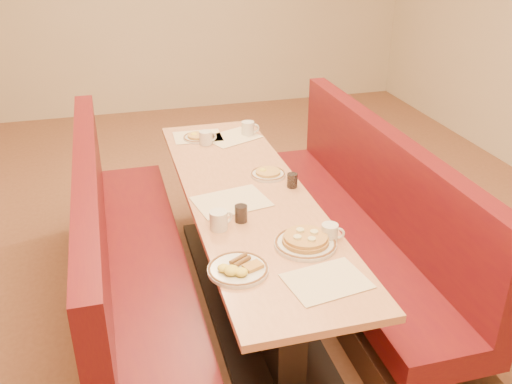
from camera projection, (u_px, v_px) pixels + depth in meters
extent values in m
plane|color=#9E6647|center=(249.00, 298.00, 3.67)|extent=(8.00, 8.00, 0.00)
cube|color=black|center=(249.00, 294.00, 3.66)|extent=(0.55, 1.88, 0.06)
cube|color=black|center=(248.00, 251.00, 3.51)|extent=(0.15, 1.75, 0.71)
cube|color=tan|center=(248.00, 197.00, 3.35)|extent=(0.70, 2.50, 0.04)
cube|color=#4C3326|center=(141.00, 302.00, 3.47)|extent=(0.55, 2.50, 0.20)
cube|color=#611410|center=(137.00, 265.00, 3.35)|extent=(0.55, 2.50, 0.16)
cube|color=#611410|center=(91.00, 213.00, 3.13)|extent=(0.12, 2.50, 0.60)
cube|color=#4C3326|center=(347.00, 269.00, 3.79)|extent=(0.55, 2.50, 0.20)
cube|color=#611410|center=(350.00, 234.00, 3.67)|extent=(0.55, 2.50, 0.16)
cube|color=#611410|center=(386.00, 177.00, 3.55)|extent=(0.12, 2.50, 0.60)
cube|color=beige|center=(231.00, 201.00, 3.24)|extent=(0.45, 0.37, 0.00)
cube|color=beige|center=(327.00, 281.00, 2.55)|extent=(0.39, 0.32, 0.00)
cube|color=beige|center=(198.00, 136.00, 4.17)|extent=(0.35, 0.27, 0.00)
cube|color=beige|center=(232.00, 137.00, 4.15)|extent=(0.45, 0.40, 0.00)
cylinder|color=silver|center=(305.00, 244.00, 2.82)|extent=(0.31, 0.31, 0.02)
torus|color=brown|center=(305.00, 242.00, 2.82)|extent=(0.31, 0.31, 0.01)
cylinder|color=#BC7E43|center=(306.00, 240.00, 2.81)|extent=(0.23, 0.23, 0.02)
cylinder|color=#BC7E43|center=(306.00, 237.00, 2.80)|extent=(0.22, 0.22, 0.02)
cylinder|color=beige|center=(314.00, 232.00, 2.82)|extent=(0.04, 0.04, 0.01)
cylinder|color=beige|center=(300.00, 230.00, 2.84)|extent=(0.04, 0.04, 0.01)
cylinder|color=beige|center=(297.00, 237.00, 2.77)|extent=(0.04, 0.04, 0.01)
cylinder|color=beige|center=(312.00, 239.00, 2.76)|extent=(0.04, 0.04, 0.01)
cylinder|color=silver|center=(238.00, 270.00, 2.62)|extent=(0.28, 0.28, 0.02)
torus|color=brown|center=(238.00, 268.00, 2.62)|extent=(0.28, 0.28, 0.01)
ellipsoid|color=yellow|center=(231.00, 270.00, 2.57)|extent=(0.07, 0.07, 0.04)
ellipsoid|color=yellow|center=(241.00, 272.00, 2.56)|extent=(0.06, 0.06, 0.03)
ellipsoid|color=yellow|center=(224.00, 268.00, 2.59)|extent=(0.06, 0.06, 0.03)
cylinder|color=brown|center=(242.00, 261.00, 2.64)|extent=(0.10, 0.07, 0.02)
cylinder|color=brown|center=(238.00, 259.00, 2.67)|extent=(0.10, 0.07, 0.02)
cube|color=gold|center=(253.00, 266.00, 2.61)|extent=(0.10, 0.09, 0.02)
cylinder|color=silver|center=(268.00, 175.00, 3.56)|extent=(0.22, 0.22, 0.02)
torus|color=brown|center=(268.00, 173.00, 3.56)|extent=(0.22, 0.22, 0.01)
cylinder|color=#ECAE53|center=(268.00, 172.00, 3.55)|extent=(0.15, 0.15, 0.02)
ellipsoid|color=yellow|center=(263.00, 170.00, 3.56)|extent=(0.05, 0.05, 0.02)
cylinder|color=silver|center=(198.00, 138.00, 4.13)|extent=(0.22, 0.22, 0.02)
torus|color=brown|center=(198.00, 137.00, 4.13)|extent=(0.22, 0.22, 0.01)
cylinder|color=#ECAE53|center=(198.00, 136.00, 4.12)|extent=(0.15, 0.15, 0.02)
ellipsoid|color=yellow|center=(194.00, 134.00, 4.13)|extent=(0.05, 0.05, 0.02)
cylinder|color=silver|center=(330.00, 233.00, 2.85)|extent=(0.08, 0.08, 0.09)
torus|color=silver|center=(339.00, 233.00, 2.85)|extent=(0.06, 0.04, 0.06)
cylinder|color=black|center=(330.00, 226.00, 2.84)|extent=(0.07, 0.07, 0.01)
cylinder|color=silver|center=(219.00, 220.00, 2.95)|extent=(0.09, 0.09, 0.10)
torus|color=silver|center=(227.00, 218.00, 2.98)|extent=(0.07, 0.04, 0.07)
cylinder|color=black|center=(218.00, 213.00, 2.93)|extent=(0.08, 0.08, 0.01)
cylinder|color=silver|center=(248.00, 128.00, 4.19)|extent=(0.09, 0.09, 0.10)
torus|color=silver|center=(255.00, 128.00, 4.19)|extent=(0.07, 0.03, 0.07)
cylinder|color=black|center=(248.00, 123.00, 4.17)|extent=(0.08, 0.08, 0.01)
cylinder|color=silver|center=(206.00, 138.00, 4.02)|extent=(0.09, 0.09, 0.10)
torus|color=silver|center=(212.00, 137.00, 4.04)|extent=(0.07, 0.02, 0.07)
cylinder|color=black|center=(205.00, 132.00, 4.00)|extent=(0.08, 0.08, 0.01)
cylinder|color=black|center=(241.00, 214.00, 3.03)|extent=(0.06, 0.06, 0.09)
cylinder|color=silver|center=(241.00, 214.00, 3.03)|extent=(0.07, 0.07, 0.09)
cylinder|color=black|center=(292.00, 181.00, 3.40)|extent=(0.06, 0.06, 0.09)
cylinder|color=silver|center=(292.00, 180.00, 3.40)|extent=(0.06, 0.06, 0.09)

